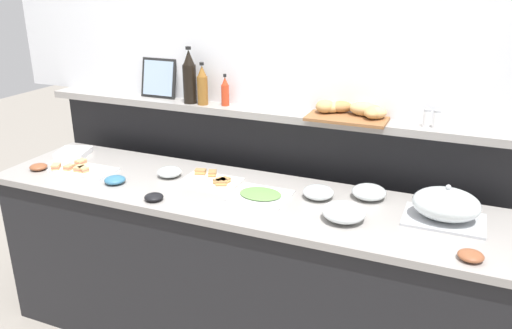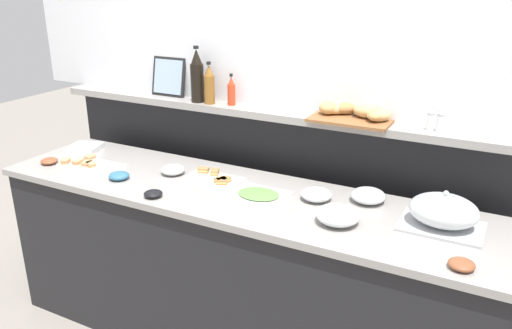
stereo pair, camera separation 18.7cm
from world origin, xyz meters
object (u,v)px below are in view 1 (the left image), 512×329
Objects in this scene: cold_cuts_platter at (260,195)px; condiment_bowl_dark at (471,256)px; glass_bowl_small at (169,172)px; condiment_bowl_teal at (115,180)px; wine_bottle_dark at (190,78)px; salt_shaker at (427,118)px; serving_cloche at (446,206)px; framed_picture at (159,78)px; sandwich_platter_front at (213,180)px; glass_bowl_extra at (318,193)px; glass_bowl_medium at (344,213)px; vinegar_bottle_amber at (202,86)px; napkin_stack at (73,153)px; condiment_bowl_cream at (38,167)px; glass_bowl_large at (369,193)px; hot_sauce_bottle at (225,92)px; bread_basket at (352,111)px; condiment_bowl_red at (154,197)px; pepper_shaker at (436,119)px; sandwich_platter_rear at (80,169)px.

condiment_bowl_dark reaches higher than cold_cuts_platter.
glass_bowl_small is 1.20× the size of condiment_bowl_teal.
wine_bottle_dark is 3.63× the size of salt_shaker.
framed_picture is (-1.67, 0.38, 0.36)m from serving_cloche.
framed_picture is at bearing 144.90° from sandwich_platter_front.
glass_bowl_extra is 1.03m from condiment_bowl_teal.
glass_bowl_medium reaches higher than glass_bowl_small.
vinegar_bottle_amber is (0.24, 0.53, 0.40)m from condiment_bowl_teal.
condiment_bowl_teal is at bearing -172.55° from serving_cloche.
napkin_stack is at bearing 152.70° from condiment_bowl_teal.
sandwich_platter_front reaches higher than napkin_stack.
serving_cloche is 1.59m from condiment_bowl_teal.
glass_bowl_extra reaches higher than condiment_bowl_cream.
hot_sauce_bottle is (-0.87, 0.24, 0.36)m from glass_bowl_large.
sandwich_platter_front is 1.08× the size of cold_cuts_platter.
hot_sauce_bottle reaches higher than cold_cuts_platter.
wine_bottle_dark is 0.92m from bread_basket.
condiment_bowl_teal is at bearing -113.99° from vinegar_bottle_amber.
wine_bottle_dark is (-1.54, 0.63, 0.44)m from condiment_bowl_dark.
napkin_stack is at bearing 156.02° from condiment_bowl_red.
pepper_shaker is (1.97, 0.30, 0.34)m from napkin_stack.
wine_bottle_dark is 0.22m from hot_sauce_bottle.
hot_sauce_bottle is (0.21, 0.02, -0.07)m from wine_bottle_dark.
sandwich_platter_rear is at bearing -176.80° from cold_cuts_platter.
bread_basket is at bearing 11.48° from napkin_stack.
glass_bowl_small is at bearing 107.96° from condiment_bowl_red.
framed_picture reaches higher than condiment_bowl_dark.
wine_bottle_dark is at bearing -173.84° from hot_sauce_bottle.
condiment_bowl_dark is 1.53m from hot_sauce_bottle.
condiment_bowl_teal is at bearing -14.29° from sandwich_platter_rear.
wine_bottle_dark reaches higher than vinegar_bottle_amber.
glass_bowl_medium is (1.46, -0.03, 0.02)m from sandwich_platter_rear.
condiment_bowl_dark reaches higher than condiment_bowl_cream.
vinegar_bottle_amber is (-1.00, 0.21, 0.39)m from glass_bowl_large.
glass_bowl_extra reaches higher than cold_cuts_platter.
sandwich_platter_front reaches higher than condiment_bowl_dark.
serving_cloche is 0.44m from glass_bowl_medium.
pepper_shaker is at bearing 15.65° from condiment_bowl_cream.
hot_sauce_bottle reaches higher than condiment_bowl_teal.
salt_shaker is 1.53m from framed_picture.
condiment_bowl_dark is (0.95, -0.22, 0.01)m from cold_cuts_platter.
salt_shaker reaches higher than condiment_bowl_cream.
wine_bottle_dark is (0.65, 0.28, 0.44)m from napkin_stack.
napkin_stack is 1.63m from bread_basket.
condiment_bowl_red is (-0.88, -0.15, -0.02)m from glass_bowl_medium.
bread_basket reaches higher than condiment_bowl_cream.
sandwich_platter_rear reaches higher than napkin_stack.
sandwich_platter_rear is 1.30m from glass_bowl_extra.
condiment_bowl_teal reaches higher than condiment_bowl_dark.
glass_bowl_medium is 0.25m from glass_bowl_extra.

